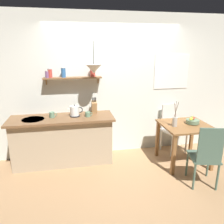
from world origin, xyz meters
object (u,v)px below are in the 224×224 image
dining_table (185,131)px  twig_vase (175,121)px  coffee_mug_spare (88,114)px  pendant_lamp (94,69)px  coffee_mug_by_sink (52,115)px  dining_chair_near (206,154)px  knife_block (94,107)px  dining_chair_far (172,126)px  fruit_bowl (192,121)px  electric_kettle (75,111)px

dining_table → twig_vase: 0.33m
coffee_mug_spare → pendant_lamp: 0.82m
twig_vase → coffee_mug_spare: 1.53m
twig_vase → coffee_mug_spare: twig_vase is taller
twig_vase → coffee_mug_by_sink: size_ratio=3.36×
dining_chair_near → knife_block: (-1.52, 1.29, 0.47)m
coffee_mug_by_sink → dining_table: bearing=-10.7°
dining_table → knife_block: knife_block is taller
pendant_lamp → dining_chair_far: bearing=8.1°
fruit_bowl → dining_chair_far: bearing=103.6°
fruit_bowl → electric_kettle: size_ratio=0.88×
twig_vase → electric_kettle: size_ratio=1.69×
coffee_mug_spare → twig_vase: bearing=-15.9°
dining_table → coffee_mug_spare: bearing=167.6°
dining_table → knife_block: (-1.57, 0.56, 0.39)m
dining_chair_near → twig_vase: size_ratio=2.25×
twig_vase → pendant_lamp: 1.66m
knife_block → coffee_mug_by_sink: 0.77m
coffee_mug_spare → knife_block: bearing=54.4°
coffee_mug_by_sink → pendant_lamp: size_ratio=0.26×
dining_chair_near → coffee_mug_spare: bearing=146.2°
dining_chair_near → dining_chair_far: 1.27m
coffee_mug_spare → pendant_lamp: (0.12, -0.06, 0.80)m
fruit_bowl → coffee_mug_spare: size_ratio=1.79×
dining_chair_far → electric_kettle: size_ratio=3.71×
dining_table → fruit_bowl: (0.14, 0.02, 0.18)m
twig_vase → coffee_mug_by_sink: bearing=167.0°
dining_chair_far → coffee_mug_by_sink: size_ratio=7.38×
dining_table → dining_chair_far: 0.55m
electric_kettle → dining_chair_far: bearing=3.0°
fruit_bowl → knife_block: size_ratio=0.74×
dining_chair_near → electric_kettle: (-1.88, 1.17, 0.44)m
dining_table → knife_block: bearing=160.3°
dining_chair_far → coffee_mug_spare: (-1.72, -0.16, 0.39)m
dining_chair_near → knife_block: size_ratio=3.21×
dining_chair_near → dining_table: bearing=86.0°
dining_table → twig_vase: size_ratio=1.87×
twig_vase → coffee_mug_by_sink: (-2.09, 0.48, 0.09)m
dining_chair_far → twig_vase: twig_vase is taller
coffee_mug_spare → electric_kettle: bearing=164.8°
fruit_bowl → pendant_lamp: 1.98m
dining_chair_near → twig_vase: twig_vase is taller
coffee_mug_by_sink → dining_chair_far: bearing=2.4°
dining_chair_far → coffee_mug_spare: dining_chair_far is taller
dining_chair_far → pendant_lamp: pendant_lamp is taller
dining_table → electric_kettle: bearing=167.3°
dining_chair_far → electric_kettle: 2.00m
dining_table → dining_chair_near: size_ratio=0.83×
electric_kettle → fruit_bowl: bearing=-11.4°
fruit_bowl → dining_chair_near: bearing=-104.2°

